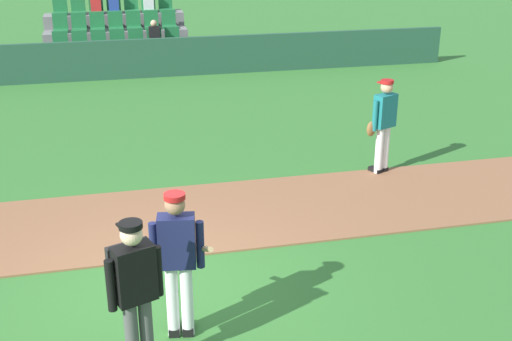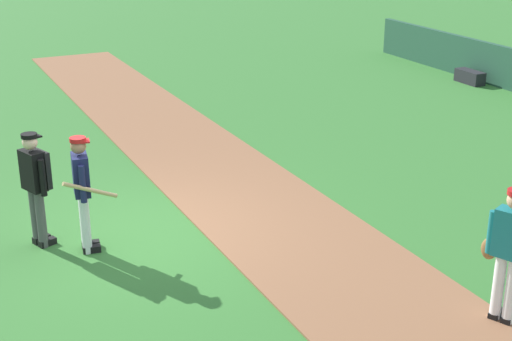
{
  "view_description": "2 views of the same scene",
  "coord_description": "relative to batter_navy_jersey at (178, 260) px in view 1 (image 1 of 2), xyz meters",
  "views": [
    {
      "loc": [
        -0.38,
        -7.12,
        4.49
      ],
      "look_at": [
        1.62,
        1.45,
        0.98
      ],
      "focal_mm": 45.54,
      "sensor_mm": 36.0,
      "label": 1
    },
    {
      "loc": [
        10.14,
        -2.98,
        4.95
      ],
      "look_at": [
        1.31,
        1.36,
        1.27
      ],
      "focal_mm": 51.78,
      "sensor_mm": 36.0,
      "label": 2
    }
  ],
  "objects": [
    {
      "name": "infield_dirt_path",
      "position": [
        -0.21,
        2.99,
        -0.95
      ],
      "size": [
        28.0,
        2.49,
        0.03
      ],
      "primitive_type": "cube",
      "color": "brown",
      "rests_on": "ground"
    },
    {
      "name": "dugout_fence",
      "position": [
        -0.21,
        12.62,
        -0.41
      ],
      "size": [
        20.0,
        0.16,
        1.12
      ],
      "primitive_type": "cube",
      "color": "#234C38",
      "rests_on": "ground"
    },
    {
      "name": "runner_teal_jersey",
      "position": [
        4.18,
        4.09,
        -0.01
      ],
      "size": [
        0.66,
        0.41,
        1.76
      ],
      "color": "white",
      "rests_on": "ground"
    },
    {
      "name": "batter_navy_jersey",
      "position": [
        0.0,
        0.0,
        0.0
      ],
      "size": [
        0.64,
        0.8,
        1.76
      ],
      "color": "white",
      "rests_on": "ground"
    },
    {
      "name": "umpire_home_plate",
      "position": [
        -0.5,
        -0.57,
        0.03
      ],
      "size": [
        0.56,
        0.41,
        1.76
      ],
      "color": "#4C4C4C",
      "rests_on": "ground"
    },
    {
      "name": "ground_plane",
      "position": [
        -0.21,
        0.88,
        -0.97
      ],
      "size": [
        80.0,
        80.0,
        0.0
      ],
      "primitive_type": "plane",
      "color": "#33702D"
    },
    {
      "name": "stadium_bleachers",
      "position": [
        -0.2,
        14.51,
        -0.34
      ],
      "size": [
        4.45,
        2.95,
        2.3
      ],
      "color": "slate",
      "rests_on": "ground"
    }
  ]
}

